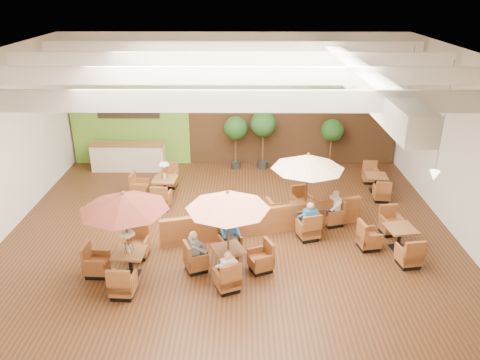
{
  "coord_description": "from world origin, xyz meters",
  "views": [
    {
      "loc": [
        0.39,
        -13.21,
        7.38
      ],
      "look_at": [
        0.3,
        0.5,
        1.5
      ],
      "focal_mm": 35.0,
      "sensor_mm": 36.0,
      "label": 1
    }
  ],
  "objects_px": {
    "table_1": "(228,217)",
    "topiary_2": "(332,132)",
    "topiary_0": "(236,130)",
    "diner_4": "(334,204)",
    "table_0": "(123,216)",
    "diner_3": "(309,217)",
    "service_counter": "(128,156)",
    "diner_1": "(229,231)",
    "table_2": "(307,176)",
    "booth_divider": "(265,221)",
    "topiary_1": "(263,126)",
    "table_5": "(376,183)",
    "table_4": "(390,239)",
    "table_3": "(159,186)",
    "diner_2": "(196,247)",
    "diner_0": "(227,266)"
  },
  "relations": [
    {
      "from": "table_2",
      "to": "table_4",
      "type": "bearing_deg",
      "value": -48.5
    },
    {
      "from": "service_counter",
      "to": "topiary_0",
      "type": "distance_m",
      "value": 4.62
    },
    {
      "from": "booth_divider",
      "to": "table_3",
      "type": "distance_m",
      "value": 4.62
    },
    {
      "from": "table_1",
      "to": "diner_1",
      "type": "xyz_separation_m",
      "value": [
        0.0,
        0.88,
        -0.91
      ]
    },
    {
      "from": "table_1",
      "to": "diner_1",
      "type": "distance_m",
      "value": 1.27
    },
    {
      "from": "topiary_1",
      "to": "diner_4",
      "type": "height_order",
      "value": "topiary_1"
    },
    {
      "from": "table_3",
      "to": "diner_1",
      "type": "relative_size",
      "value": 3.21
    },
    {
      "from": "table_3",
      "to": "diner_4",
      "type": "xyz_separation_m",
      "value": [
        6.0,
        -2.07,
        0.3
      ]
    },
    {
      "from": "booth_divider",
      "to": "diner_4",
      "type": "height_order",
      "value": "diner_4"
    },
    {
      "from": "table_4",
      "to": "diner_4",
      "type": "height_order",
      "value": "diner_4"
    },
    {
      "from": "topiary_1",
      "to": "diner_1",
      "type": "distance_m",
      "value": 6.95
    },
    {
      "from": "table_1",
      "to": "table_3",
      "type": "height_order",
      "value": "table_1"
    },
    {
      "from": "table_4",
      "to": "table_2",
      "type": "bearing_deg",
      "value": 138.12
    },
    {
      "from": "table_5",
      "to": "topiary_0",
      "type": "height_order",
      "value": "topiary_0"
    },
    {
      "from": "topiary_0",
      "to": "diner_1",
      "type": "height_order",
      "value": "topiary_0"
    },
    {
      "from": "table_1",
      "to": "table_5",
      "type": "height_order",
      "value": "table_1"
    },
    {
      "from": "table_0",
      "to": "diner_2",
      "type": "xyz_separation_m",
      "value": [
        1.8,
        0.23,
        -1.05
      ]
    },
    {
      "from": "diner_1",
      "to": "service_counter",
      "type": "bearing_deg",
      "value": -77.0
    },
    {
      "from": "booth_divider",
      "to": "topiary_1",
      "type": "distance_m",
      "value": 5.77
    },
    {
      "from": "topiary_0",
      "to": "table_1",
      "type": "bearing_deg",
      "value": -90.64
    },
    {
      "from": "table_3",
      "to": "service_counter",
      "type": "bearing_deg",
      "value": 127.53
    },
    {
      "from": "diner_2",
      "to": "table_1",
      "type": "bearing_deg",
      "value": 71.72
    },
    {
      "from": "service_counter",
      "to": "table_1",
      "type": "height_order",
      "value": "table_1"
    },
    {
      "from": "diner_1",
      "to": "diner_2",
      "type": "bearing_deg",
      "value": 24.09
    },
    {
      "from": "table_0",
      "to": "table_2",
      "type": "xyz_separation_m",
      "value": [
        5.09,
        2.87,
        -0.08
      ]
    },
    {
      "from": "table_0",
      "to": "diner_3",
      "type": "distance_m",
      "value": 5.55
    },
    {
      "from": "booth_divider",
      "to": "topiary_1",
      "type": "xyz_separation_m",
      "value": [
        0.15,
        5.6,
        1.4
      ]
    },
    {
      "from": "table_1",
      "to": "topiary_1",
      "type": "bearing_deg",
      "value": 57.83
    },
    {
      "from": "service_counter",
      "to": "table_1",
      "type": "xyz_separation_m",
      "value": [
        4.4,
        -7.43,
        1.08
      ]
    },
    {
      "from": "diner_2",
      "to": "diner_1",
      "type": "bearing_deg",
      "value": 116.72
    },
    {
      "from": "table_1",
      "to": "diner_4",
      "type": "bearing_deg",
      "value": 15.43
    },
    {
      "from": "table_1",
      "to": "topiary_2",
      "type": "bearing_deg",
      "value": 38.87
    },
    {
      "from": "diner_1",
      "to": "table_2",
      "type": "bearing_deg",
      "value": -164.8
    },
    {
      "from": "topiary_2",
      "to": "diner_3",
      "type": "height_order",
      "value": "topiary_2"
    },
    {
      "from": "topiary_0",
      "to": "diner_4",
      "type": "relative_size",
      "value": 2.97
    },
    {
      "from": "table_3",
      "to": "topiary_1",
      "type": "xyz_separation_m",
      "value": [
        3.91,
        2.92,
        1.4
      ]
    },
    {
      "from": "table_0",
      "to": "diner_0",
      "type": "height_order",
      "value": "table_0"
    },
    {
      "from": "table_4",
      "to": "topiary_2",
      "type": "bearing_deg",
      "value": 86.12
    },
    {
      "from": "table_2",
      "to": "diner_3",
      "type": "xyz_separation_m",
      "value": [
        0.0,
        -0.91,
        -0.95
      ]
    },
    {
      "from": "topiary_2",
      "to": "diner_2",
      "type": "height_order",
      "value": "topiary_2"
    },
    {
      "from": "table_0",
      "to": "diner_3",
      "type": "relative_size",
      "value": 3.06
    },
    {
      "from": "service_counter",
      "to": "table_3",
      "type": "xyz_separation_m",
      "value": [
        1.72,
        -2.72,
        -0.14
      ]
    },
    {
      "from": "service_counter",
      "to": "diner_4",
      "type": "height_order",
      "value": "diner_4"
    },
    {
      "from": "table_5",
      "to": "service_counter",
      "type": "bearing_deg",
      "value": 172.1
    },
    {
      "from": "table_0",
      "to": "table_3",
      "type": "bearing_deg",
      "value": 93.21
    },
    {
      "from": "table_0",
      "to": "topiary_2",
      "type": "bearing_deg",
      "value": 52.53
    },
    {
      "from": "table_4",
      "to": "table_5",
      "type": "bearing_deg",
      "value": 71.23
    },
    {
      "from": "diner_3",
      "to": "diner_1",
      "type": "bearing_deg",
      "value": -178.41
    },
    {
      "from": "table_1",
      "to": "topiary_0",
      "type": "bearing_deg",
      "value": 66.31
    },
    {
      "from": "diner_0",
      "to": "diner_3",
      "type": "relative_size",
      "value": 0.87
    }
  ]
}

